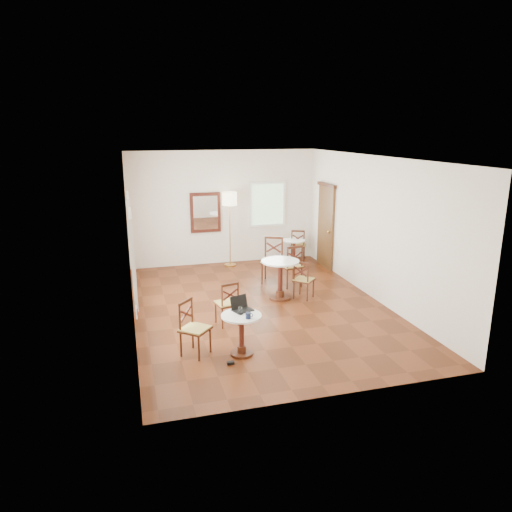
{
  "coord_description": "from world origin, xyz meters",
  "views": [
    {
      "loc": [
        -2.53,
        -8.81,
        3.53
      ],
      "look_at": [
        0.0,
        0.3,
        1.0
      ],
      "focal_mm": 33.49,
      "sensor_mm": 36.0,
      "label": 1
    }
  ],
  "objects_px": {
    "water_glass": "(240,311)",
    "power_adapter": "(231,363)",
    "floor_lamp": "(229,204)",
    "chair_back_b": "(272,260)",
    "laptop": "(241,307)",
    "cafe_table_mid": "(280,275)",
    "navy_mug": "(248,316)",
    "cafe_table_back": "(294,249)",
    "chair_mid_a": "(291,266)",
    "chair_mid_b": "(303,279)",
    "mouse": "(241,314)",
    "chair_near_b": "(194,328)",
    "cafe_table_near": "(241,330)",
    "chair_near_a": "(227,303)",
    "chair_back_a": "(298,245)"
  },
  "relations": [
    {
      "from": "chair_near_b",
      "to": "mouse",
      "type": "distance_m",
      "value": 0.79
    },
    {
      "from": "chair_back_b",
      "to": "laptop",
      "type": "xyz_separation_m",
      "value": [
        -1.56,
        -3.26,
        0.21
      ]
    },
    {
      "from": "chair_mid_a",
      "to": "chair_near_a",
      "type": "bearing_deg",
      "value": 33.43
    },
    {
      "from": "chair_mid_a",
      "to": "chair_back_b",
      "type": "xyz_separation_m",
      "value": [
        -0.32,
        0.42,
        0.04
      ]
    },
    {
      "from": "cafe_table_mid",
      "to": "navy_mug",
      "type": "height_order",
      "value": "cafe_table_mid"
    },
    {
      "from": "floor_lamp",
      "to": "laptop",
      "type": "height_order",
      "value": "floor_lamp"
    },
    {
      "from": "chair_mid_b",
      "to": "mouse",
      "type": "distance_m",
      "value": 2.94
    },
    {
      "from": "cafe_table_near",
      "to": "power_adapter",
      "type": "distance_m",
      "value": 0.55
    },
    {
      "from": "chair_mid_a",
      "to": "mouse",
      "type": "height_order",
      "value": "chair_mid_a"
    },
    {
      "from": "cafe_table_mid",
      "to": "water_glass",
      "type": "distance_m",
      "value": 2.7
    },
    {
      "from": "power_adapter",
      "to": "cafe_table_mid",
      "type": "bearing_deg",
      "value": 57.44
    },
    {
      "from": "chair_back_a",
      "to": "water_glass",
      "type": "bearing_deg",
      "value": 84.72
    },
    {
      "from": "cafe_table_back",
      "to": "laptop",
      "type": "relative_size",
      "value": 1.69
    },
    {
      "from": "chair_near_b",
      "to": "water_glass",
      "type": "xyz_separation_m",
      "value": [
        0.72,
        -0.18,
        0.29
      ]
    },
    {
      "from": "floor_lamp",
      "to": "water_glass",
      "type": "xyz_separation_m",
      "value": [
        -0.96,
        -5.07,
        -0.92
      ]
    },
    {
      "from": "floor_lamp",
      "to": "water_glass",
      "type": "height_order",
      "value": "floor_lamp"
    },
    {
      "from": "chair_near_b",
      "to": "chair_mid_b",
      "type": "bearing_deg",
      "value": -10.97
    },
    {
      "from": "floor_lamp",
      "to": "navy_mug",
      "type": "bearing_deg",
      "value": -99.46
    },
    {
      "from": "mouse",
      "to": "chair_mid_a",
      "type": "bearing_deg",
      "value": 80.69
    },
    {
      "from": "chair_near_b",
      "to": "cafe_table_back",
      "type": "bearing_deg",
      "value": 5.88
    },
    {
      "from": "chair_mid_a",
      "to": "cafe_table_back",
      "type": "bearing_deg",
      "value": -122.1
    },
    {
      "from": "cafe_table_mid",
      "to": "laptop",
      "type": "height_order",
      "value": "laptop"
    },
    {
      "from": "cafe_table_mid",
      "to": "chair_back_b",
      "type": "xyz_separation_m",
      "value": [
        0.19,
        1.16,
        0.01
      ]
    },
    {
      "from": "cafe_table_near",
      "to": "chair_near_b",
      "type": "relative_size",
      "value": 0.76
    },
    {
      "from": "cafe_table_back",
      "to": "chair_mid_a",
      "type": "xyz_separation_m",
      "value": [
        -0.74,
        -1.85,
        0.1
      ]
    },
    {
      "from": "chair_mid_a",
      "to": "cafe_table_mid",
      "type": "bearing_deg",
      "value": 45.06
    },
    {
      "from": "cafe_table_back",
      "to": "mouse",
      "type": "relative_size",
      "value": 6.91
    },
    {
      "from": "cafe_table_back",
      "to": "chair_mid_a",
      "type": "relative_size",
      "value": 0.65
    },
    {
      "from": "mouse",
      "to": "water_glass",
      "type": "bearing_deg",
      "value": 110.47
    },
    {
      "from": "chair_mid_b",
      "to": "floor_lamp",
      "type": "height_order",
      "value": "floor_lamp"
    },
    {
      "from": "chair_back_b",
      "to": "floor_lamp",
      "type": "height_order",
      "value": "floor_lamp"
    },
    {
      "from": "cafe_table_near",
      "to": "navy_mug",
      "type": "xyz_separation_m",
      "value": [
        0.07,
        -0.17,
        0.31
      ]
    },
    {
      "from": "chair_back_b",
      "to": "navy_mug",
      "type": "bearing_deg",
      "value": -84.78
    },
    {
      "from": "chair_near_a",
      "to": "water_glass",
      "type": "height_order",
      "value": "chair_near_a"
    },
    {
      "from": "chair_near_b",
      "to": "power_adapter",
      "type": "relative_size",
      "value": 8.28
    },
    {
      "from": "chair_near_b",
      "to": "power_adapter",
      "type": "height_order",
      "value": "chair_near_b"
    },
    {
      "from": "cafe_table_mid",
      "to": "mouse",
      "type": "xyz_separation_m",
      "value": [
        -1.43,
        -2.31,
        0.17
      ]
    },
    {
      "from": "cafe_table_back",
      "to": "floor_lamp",
      "type": "distance_m",
      "value": 2.14
    },
    {
      "from": "water_glass",
      "to": "chair_near_a",
      "type": "bearing_deg",
      "value": 87.8
    },
    {
      "from": "chair_near_b",
      "to": "chair_back_a",
      "type": "height_order",
      "value": "chair_near_b"
    },
    {
      "from": "chair_near_b",
      "to": "chair_mid_a",
      "type": "relative_size",
      "value": 0.91
    },
    {
      "from": "cafe_table_mid",
      "to": "floor_lamp",
      "type": "bearing_deg",
      "value": 99.49
    },
    {
      "from": "chair_near_a",
      "to": "cafe_table_near",
      "type": "bearing_deg",
      "value": 76.52
    },
    {
      "from": "water_glass",
      "to": "floor_lamp",
      "type": "bearing_deg",
      "value": 79.29
    },
    {
      "from": "cafe_table_near",
      "to": "laptop",
      "type": "xyz_separation_m",
      "value": [
        0.05,
        0.21,
        0.31
      ]
    },
    {
      "from": "chair_mid_b",
      "to": "cafe_table_back",
      "type": "bearing_deg",
      "value": -60.42
    },
    {
      "from": "chair_back_a",
      "to": "chair_back_b",
      "type": "height_order",
      "value": "chair_back_b"
    },
    {
      "from": "chair_mid_a",
      "to": "floor_lamp",
      "type": "bearing_deg",
      "value": -74.91
    },
    {
      "from": "water_glass",
      "to": "power_adapter",
      "type": "height_order",
      "value": "water_glass"
    },
    {
      "from": "cafe_table_mid",
      "to": "navy_mug",
      "type": "xyz_separation_m",
      "value": [
        -1.35,
        -2.49,
        0.21
      ]
    }
  ]
}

